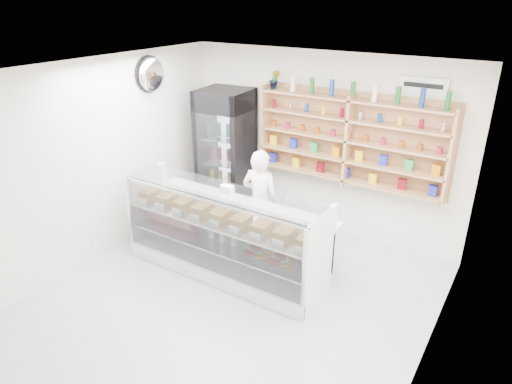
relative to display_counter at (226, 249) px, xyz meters
The scene contains 8 objects.
room 1.31m from the display_counter, 52.33° to the right, with size 5.00×5.00×5.00m.
display_counter is the anchor object (origin of this frame).
shop_worker 0.89m from the display_counter, 85.35° to the left, with size 0.57×0.37×1.55m, color white.
drinks_cooler 1.91m from the display_counter, 125.41° to the left, with size 0.84×0.82×2.17m.
wall_shelving 2.35m from the display_counter, 60.68° to the left, with size 2.84×0.28×1.33m.
potted_plant 2.66m from the display_counter, 99.15° to the left, with size 0.16×0.13×0.29m, color #1E6626.
security_mirror 2.77m from the display_counter, 160.87° to the left, with size 0.15×0.50×0.50m, color silver.
wall_sign 3.38m from the display_counter, 44.82° to the left, with size 0.62×0.03×0.20m, color white.
Camera 1 is at (2.77, -3.71, 3.56)m, focal length 32.00 mm.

